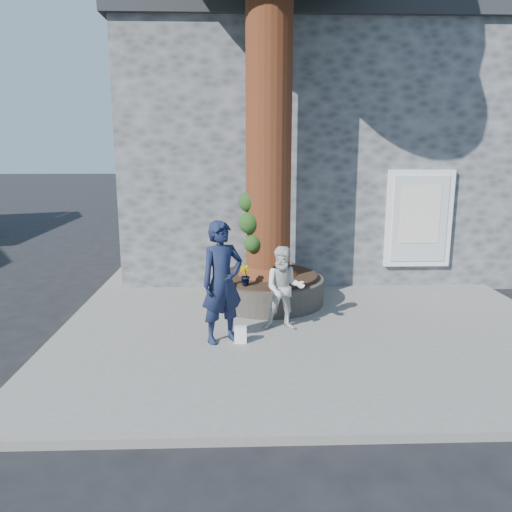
{
  "coord_description": "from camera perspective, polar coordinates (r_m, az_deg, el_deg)",
  "views": [
    {
      "loc": [
        0.21,
        -7.99,
        3.26
      ],
      "look_at": [
        0.53,
        1.32,
        1.25
      ],
      "focal_mm": 35.0,
      "sensor_mm": 36.0,
      "label": 1
    }
  ],
  "objects": [
    {
      "name": "yellow_line",
      "position": [
        10.1,
        -20.84,
        -7.46
      ],
      "size": [
        0.1,
        30.0,
        0.01
      ],
      "primitive_type": "cube",
      "color": "yellow",
      "rests_on": "ground"
    },
    {
      "name": "plant_b",
      "position": [
        9.44,
        -1.31,
        -2.2
      ],
      "size": [
        0.3,
        0.3,
        0.39
      ],
      "primitive_type": "imported",
      "rotation": [
        0.0,
        0.0,
        2.3
      ],
      "color": "gray",
      "rests_on": "planter"
    },
    {
      "name": "stone_shop",
      "position": [
        15.36,
        6.77,
        11.71
      ],
      "size": [
        10.3,
        8.3,
        6.3
      ],
      "color": "#46484A",
      "rests_on": "ground"
    },
    {
      "name": "planter",
      "position": [
        10.4,
        1.38,
        -3.71
      ],
      "size": [
        2.3,
        2.3,
        0.6
      ],
      "color": "black",
      "rests_on": "pavement"
    },
    {
      "name": "pavement",
      "position": [
        9.63,
        5.91,
        -7.3
      ],
      "size": [
        9.0,
        8.0,
        0.12
      ],
      "primitive_type": "cube",
      "color": "slate",
      "rests_on": "ground"
    },
    {
      "name": "plant_a",
      "position": [
        9.44,
        -3.47,
        -2.22
      ],
      "size": [
        0.23,
        0.18,
        0.39
      ],
      "primitive_type": "imported",
      "rotation": [
        0.0,
        0.0,
        0.23
      ],
      "color": "gray",
      "rests_on": "planter"
    },
    {
      "name": "plant_c",
      "position": [
        9.45,
        -3.47,
        -2.43
      ],
      "size": [
        0.25,
        0.25,
        0.32
      ],
      "primitive_type": "imported",
      "rotation": [
        0.0,
        0.0,
        3.89
      ],
      "color": "gray",
      "rests_on": "planter"
    },
    {
      "name": "man",
      "position": [
        8.14,
        -3.89,
        -3.02
      ],
      "size": [
        0.88,
        0.78,
        2.02
      ],
      "primitive_type": "imported",
      "rotation": [
        0.0,
        0.0,
        0.5
      ],
      "color": "#141B37",
      "rests_on": "pavement"
    },
    {
      "name": "woman",
      "position": [
        8.75,
        3.25,
        -3.72
      ],
      "size": [
        0.74,
        0.59,
        1.49
      ],
      "primitive_type": "imported",
      "rotation": [
        0.0,
        0.0,
        -0.03
      ],
      "color": "silver",
      "rests_on": "pavement"
    },
    {
      "name": "plant_d",
      "position": [
        11.15,
        3.3,
        -0.21
      ],
      "size": [
        0.32,
        0.34,
        0.31
      ],
      "primitive_type": "imported",
      "rotation": [
        0.0,
        0.0,
        5.01
      ],
      "color": "gray",
      "rests_on": "planter"
    },
    {
      "name": "shopping_bag",
      "position": [
        8.32,
        -1.79,
        -8.97
      ],
      "size": [
        0.2,
        0.12,
        0.28
      ],
      "primitive_type": "cube",
      "rotation": [
        0.0,
        0.0,
        -0.0
      ],
      "color": "white",
      "rests_on": "pavement"
    },
    {
      "name": "ground",
      "position": [
        8.63,
        -3.25,
        -10.03
      ],
      "size": [
        120.0,
        120.0,
        0.0
      ],
      "primitive_type": "plane",
      "color": "black",
      "rests_on": "ground"
    }
  ]
}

